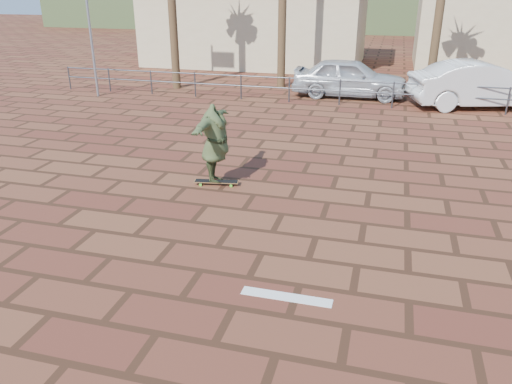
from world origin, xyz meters
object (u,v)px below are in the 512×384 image
longboard (216,182)px  car_silver (350,78)px  skateboarder (215,144)px  car_white (481,85)px

longboard → car_silver: (2.06, 10.80, 0.71)m
longboard → car_silver: size_ratio=0.23×
skateboarder → car_white: bearing=-37.1°
car_silver → car_white: size_ratio=0.89×
skateboarder → car_silver: skateboarder is taller
longboard → car_white: bearing=45.2°
skateboarder → car_white: 12.36m
longboard → car_white: (7.03, 10.17, 0.78)m
car_silver → car_white: (4.97, -0.63, 0.07)m
skateboarder → car_white: (7.03, 10.17, -0.16)m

